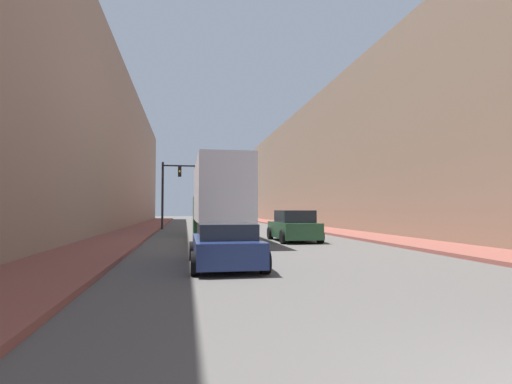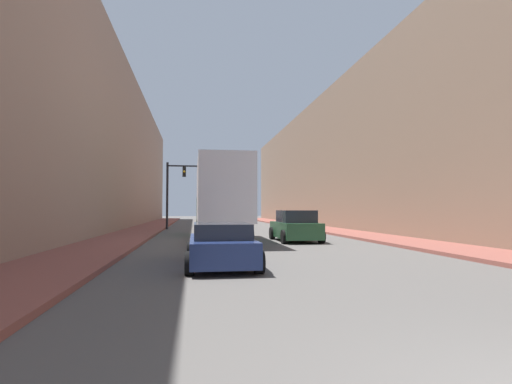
{
  "view_description": "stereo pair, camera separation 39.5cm",
  "coord_description": "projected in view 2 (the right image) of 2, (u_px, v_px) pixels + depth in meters",
  "views": [
    {
      "loc": [
        -3.72,
        -2.4,
        1.73
      ],
      "look_at": [
        -0.57,
        15.26,
        2.51
      ],
      "focal_mm": 28.0,
      "sensor_mm": 36.0,
      "label": 1
    },
    {
      "loc": [
        -3.33,
        -2.47,
        1.73
      ],
      "look_at": [
        -0.57,
        15.26,
        2.51
      ],
      "focal_mm": 28.0,
      "sensor_mm": 36.0,
      "label": 2
    }
  ],
  "objects": [
    {
      "name": "sidewalk_right",
      "position": [
        322.0,
        229.0,
        33.62
      ],
      "size": [
        3.08,
        80.0,
        0.15
      ],
      "color": "brown",
      "rests_on": "ground"
    },
    {
      "name": "sidewalk_left",
      "position": [
        142.0,
        230.0,
        31.36
      ],
      "size": [
        3.08,
        80.0,
        0.15
      ],
      "color": "brown",
      "rests_on": "ground"
    },
    {
      "name": "building_right",
      "position": [
        372.0,
        154.0,
        34.59
      ],
      "size": [
        6.0,
        80.0,
        13.0
      ],
      "color": "#846B56",
      "rests_on": "ground"
    },
    {
      "name": "building_left",
      "position": [
        83.0,
        140.0,
        30.97
      ],
      "size": [
        6.0,
        80.0,
        14.17
      ],
      "color": "#997A66",
      "rests_on": "ground"
    },
    {
      "name": "semi_truck",
      "position": [
        219.0,
        199.0,
        22.61
      ],
      "size": [
        2.49,
        12.37,
        4.24
      ],
      "color": "silver",
      "rests_on": "ground"
    },
    {
      "name": "sedan_car",
      "position": [
        221.0,
        245.0,
        12.19
      ],
      "size": [
        2.1,
        4.53,
        1.32
      ],
      "color": "navy",
      "rests_on": "ground"
    },
    {
      "name": "suv_car",
      "position": [
        295.0,
        227.0,
        21.64
      ],
      "size": [
        2.19,
        4.42,
        1.68
      ],
      "color": "#234C2D",
      "rests_on": "ground"
    },
    {
      "name": "traffic_signal_gantry",
      "position": [
        186.0,
        181.0,
        35.17
      ],
      "size": [
        5.91,
        0.35,
        5.86
      ],
      "color": "black",
      "rests_on": "ground"
    }
  ]
}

